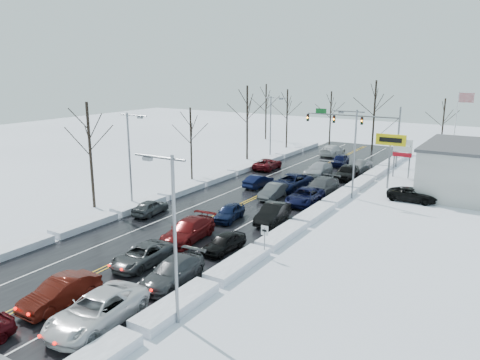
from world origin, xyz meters
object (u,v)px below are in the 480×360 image
Objects in this scene: tires_plus_sign at (391,144)px; oncoming_car_0 at (258,187)px; flagpole at (457,124)px; traffic_signal_mast at (361,124)px.

oncoming_car_0 is (-12.37, -7.09, -4.99)m from tires_plus_sign.
flagpole is 27.76m from oncoming_car_0.
traffic_signal_mast is at bearing -99.78° from oncoming_car_0.
flagpole is 2.38× the size of oncoming_car_0.
tires_plus_sign is 15.11m from oncoming_car_0.
flagpole is at bearing -123.14° from oncoming_car_0.
oncoming_car_0 is at bearing -128.94° from flagpole.
traffic_signal_mast is 11.90m from flagpole.
tires_plus_sign is at bearing -59.54° from traffic_signal_mast.
traffic_signal_mast is 20.56m from oncoming_car_0.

